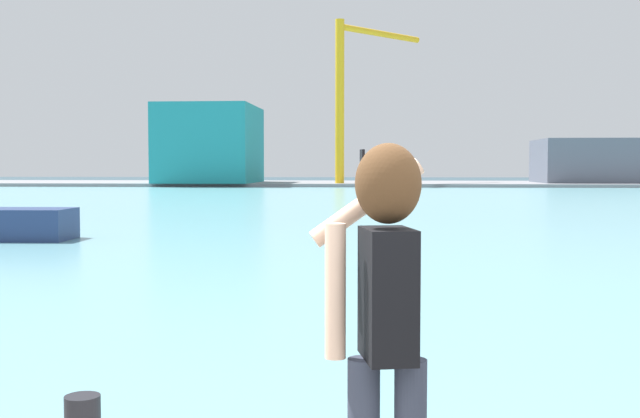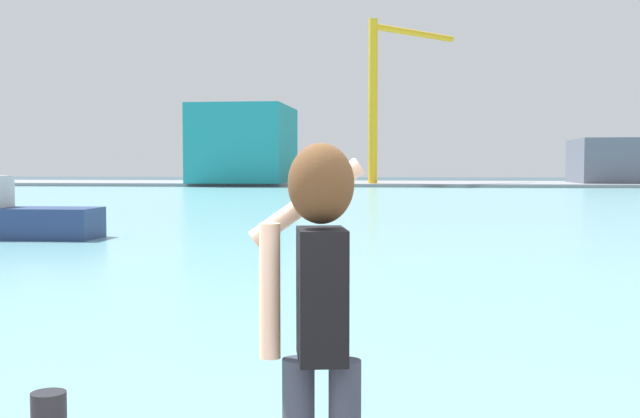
# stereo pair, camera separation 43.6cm
# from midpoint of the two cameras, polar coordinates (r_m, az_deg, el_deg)

# --- Properties ---
(ground_plane) EXTENTS (220.00, 220.00, 0.00)m
(ground_plane) POSITION_cam_midpoint_polar(r_m,az_deg,el_deg) (52.79, 3.92, 0.62)
(ground_plane) COLOR #334751
(harbor_water) EXTENTS (140.00, 100.00, 0.02)m
(harbor_water) POSITION_cam_midpoint_polar(r_m,az_deg,el_deg) (54.79, 3.94, 0.72)
(harbor_water) COLOR #6BA8B2
(harbor_water) RESTS_ON ground_plane
(far_shore_dock) EXTENTS (140.00, 20.00, 0.38)m
(far_shore_dock) POSITION_cam_midpoint_polar(r_m,az_deg,el_deg) (94.76, 4.12, 1.84)
(far_shore_dock) COLOR gray
(far_shore_dock) RESTS_ON ground_plane
(person_photographer) EXTENTS (0.53, 0.55, 1.74)m
(person_photographer) POSITION_cam_midpoint_polar(r_m,az_deg,el_deg) (3.38, 0.98, -6.74)
(person_photographer) COLOR #2D3342
(person_photographer) RESTS_ON quay_promenade
(warehouse_left) EXTENTS (10.58, 13.72, 8.88)m
(warehouse_left) POSITION_cam_midpoint_polar(r_m,az_deg,el_deg) (92.97, -8.07, 4.64)
(warehouse_left) COLOR teal
(warehouse_left) RESTS_ON far_shore_dock
(warehouse_right) EXTENTS (12.21, 10.90, 5.01)m
(warehouse_right) POSITION_cam_midpoint_polar(r_m,az_deg,el_deg) (97.15, 18.86, 3.30)
(warehouse_right) COLOR slate
(warehouse_right) RESTS_ON far_shore_dock
(port_crane) EXTENTS (9.68, 10.70, 18.04)m
(port_crane) POSITION_cam_midpoint_polar(r_m,az_deg,el_deg) (89.53, 2.11, 9.08)
(port_crane) COLOR yellow
(port_crane) RESTS_ON far_shore_dock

